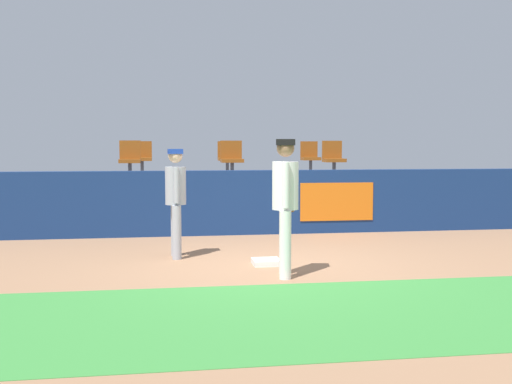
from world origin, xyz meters
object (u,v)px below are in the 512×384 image
seat_front_right (333,157)px  seat_front_left (130,158)px  first_base (266,262)px  seat_front_center (232,157)px  player_fielder_home (286,198)px  seat_back_right (310,156)px  seat_back_center (227,156)px  seat_back_left (142,156)px  player_runner_visitor (176,195)px

seat_front_right → seat_front_left: 4.50m
first_base → seat_front_center: (0.00, 4.56, 1.46)m
player_fielder_home → seat_front_right: seat_front_right is taller
first_base → seat_back_right: (2.21, 6.35, 1.46)m
seat_front_left → first_base: bearing=-64.3°
seat_back_right → player_fielder_home: bearing=-106.3°
seat_back_center → seat_back_left: bearing=180.0°
seat_back_left → seat_front_left: (-0.20, -1.80, -0.00)m
seat_back_center → seat_back_right: 2.12m
player_fielder_home → seat_back_right: seat_back_right is taller
first_base → seat_front_left: (-2.19, 4.55, 1.46)m
first_base → seat_front_left: 5.26m
seat_front_center → seat_front_right: same height
first_base → seat_back_right: size_ratio=0.48×
player_runner_visitor → seat_back_left: (-0.69, 5.57, 0.51)m
player_fielder_home → seat_back_center: seat_back_center is taller
seat_front_left → seat_back_right: (4.40, 1.80, -0.00)m
seat_front_right → seat_back_left: 4.66m
player_runner_visitor → seat_back_left: 5.64m
first_base → player_runner_visitor: size_ratio=0.24×
seat_back_right → seat_front_right: bearing=-86.9°
seat_front_right → seat_back_right: (-0.10, 1.80, -0.00)m
seat_back_center → seat_back_right: same height
player_runner_visitor → seat_front_left: size_ratio=2.02×
seat_front_right → seat_back_left: size_ratio=1.00×
seat_front_center → seat_back_center: same height
player_fielder_home → seat_front_right: 5.82m
seat_back_left → seat_back_right: same height
seat_front_center → seat_back_left: bearing=138.0°
seat_back_left → seat_front_center: bearing=-42.0°
seat_front_left → player_fielder_home: bearing=-66.8°
player_runner_visitor → seat_back_left: seat_back_left is taller
seat_front_center → seat_front_right: (2.30, -0.00, -0.00)m
player_runner_visitor → player_fielder_home: bearing=38.7°
seat_front_center → seat_back_right: (2.21, 1.80, -0.00)m
seat_front_right → player_runner_visitor: bearing=-133.8°
seat_back_center → seat_back_left: size_ratio=1.00×
first_base → seat_front_right: bearing=63.1°
seat_front_right → seat_front_left: size_ratio=1.00×
first_base → seat_back_center: (0.09, 6.35, 1.46)m
seat_back_center → player_fielder_home: bearing=-89.8°
player_runner_visitor → seat_front_right: 5.24m
seat_back_center → seat_back_left: same height
first_base → seat_front_center: size_ratio=0.48×
seat_back_center → player_runner_visitor: bearing=-104.0°
player_runner_visitor → seat_back_center: (1.39, 5.57, 0.51)m
seat_front_center → seat_back_right: size_ratio=1.00×
seat_front_center → seat_front_right: bearing=-0.0°
first_base → seat_front_right: size_ratio=0.48×
seat_front_center → seat_back_left: 2.69m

